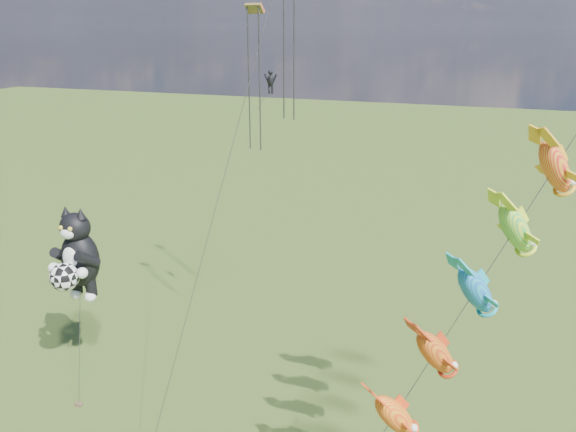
% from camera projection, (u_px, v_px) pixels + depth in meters
% --- Properties ---
extents(ground, '(300.00, 300.00, 0.00)m').
position_uv_depth(ground, '(44.00, 413.00, 33.25)').
color(ground, '#253F0F').
extents(cat_kite_rig, '(2.94, 4.31, 11.70)m').
position_uv_depth(cat_kite_rig, '(76.00, 256.00, 33.67)').
color(cat_kite_rig, brown).
rests_on(cat_kite_rig, ground).
extents(fish_windsock_rig, '(10.68, 12.02, 19.75)m').
position_uv_depth(fish_windsock_rig, '(455.00, 322.00, 21.28)').
color(fish_windsock_rig, brown).
rests_on(fish_windsock_rig, ground).
extents(parafoil_rig, '(2.32, 17.50, 27.07)m').
position_uv_depth(parafoil_rig, '(267.00, 65.00, 32.33)').
color(parafoil_rig, brown).
rests_on(parafoil_rig, ground).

